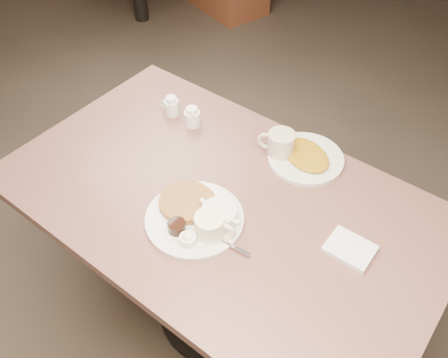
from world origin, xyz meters
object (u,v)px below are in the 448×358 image
Objects in this scene: main_plate at (198,215)px; creamer_right at (192,117)px; coffee_mug_near at (211,227)px; diner_table at (221,228)px; creamer_left at (172,106)px; coffee_mug_far at (280,144)px; hash_plate at (306,157)px.

main_plate is 4.47× the size of creamer_right.
creamer_right is (-0.40, 0.39, -0.01)m from coffee_mug_near.
creamer_left is (-0.43, 0.24, 0.21)m from diner_table.
coffee_mug_far reaches higher than diner_table.
diner_table is 17.06× the size of creamer_right.
main_plate is at bearing -106.10° from hash_plate.
diner_table is 0.45m from creamer_right.
diner_table is 0.54m from creamer_left.
coffee_mug_near is at bearing -43.80° from creamer_right.
main_plate is 0.42m from coffee_mug_far.
diner_table is at bearing 91.56° from main_plate.
creamer_left is (-0.44, 0.36, 0.01)m from main_plate.
creamer_left and creamer_right have the same top height.
coffee_mug_near is at bearing -37.08° from creamer_left.
creamer_left reaches higher than diner_table.
diner_table is at bearing 117.85° from coffee_mug_near.
creamer_left is at bearing 142.92° from coffee_mug_near.
coffee_mug_far is 0.37m from creamer_right.
hash_plate is at bearing 9.42° from creamer_left.
coffee_mug_near reaches higher than creamer_left.
coffee_mug_far is (0.04, 0.30, 0.22)m from diner_table.
main_plate reaches higher than diner_table.
main_plate is 0.47m from hash_plate.
hash_plate is at bearing 68.00° from diner_table.
coffee_mug_far is 1.71× the size of creamer_left.
coffee_mug_far reaches higher than hash_plate.
coffee_mug_far is at bearing 9.19° from creamer_right.
creamer_right is at bearing -0.71° from creamer_left.
hash_plate is (0.06, 0.48, -0.03)m from coffee_mug_near.
main_plate is at bearing -95.28° from coffee_mug_far.
diner_table is at bearing -36.19° from creamer_right.
creamer_right is (0.11, -0.00, -0.00)m from creamer_left.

